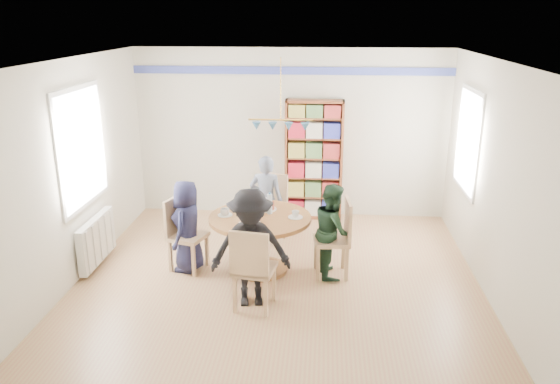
# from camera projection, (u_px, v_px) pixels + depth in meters

# --- Properties ---
(ground) EXTENTS (5.00, 5.00, 0.00)m
(ground) POSITION_uv_depth(u_px,v_px,m) (277.00, 282.00, 6.82)
(ground) COLOR tan
(room_shell) EXTENTS (5.00, 5.00, 5.00)m
(room_shell) POSITION_uv_depth(u_px,v_px,m) (263.00, 137.00, 7.15)
(room_shell) COLOR white
(room_shell) RESTS_ON ground
(radiator) EXTENTS (0.12, 1.00, 0.60)m
(radiator) POSITION_uv_depth(u_px,v_px,m) (97.00, 240.00, 7.19)
(radiator) COLOR silver
(radiator) RESTS_ON ground
(dining_table) EXTENTS (1.30, 1.30, 0.75)m
(dining_table) POSITION_uv_depth(u_px,v_px,m) (260.00, 231.00, 6.95)
(dining_table) COLOR olive
(dining_table) RESTS_ON ground
(chair_left) EXTENTS (0.53, 0.53, 0.96)m
(chair_left) POSITION_uv_depth(u_px,v_px,m) (182.00, 230.00, 7.04)
(chair_left) COLOR tan
(chair_left) RESTS_ON ground
(chair_right) EXTENTS (0.48, 0.48, 1.00)m
(chair_right) POSITION_uv_depth(u_px,v_px,m) (338.00, 235.00, 6.85)
(chair_right) COLOR tan
(chair_right) RESTS_ON ground
(chair_far) EXTENTS (0.54, 0.54, 0.98)m
(chair_far) POSITION_uv_depth(u_px,v_px,m) (271.00, 204.00, 7.95)
(chair_far) COLOR tan
(chair_far) RESTS_ON ground
(chair_near) EXTENTS (0.50, 0.50, 0.99)m
(chair_near) POSITION_uv_depth(u_px,v_px,m) (252.00, 266.00, 6.00)
(chair_near) COLOR tan
(chair_near) RESTS_ON ground
(person_left) EXTENTS (0.46, 0.63, 1.20)m
(person_left) POSITION_uv_depth(u_px,v_px,m) (187.00, 226.00, 6.98)
(person_left) COLOR #161732
(person_left) RESTS_ON ground
(person_right) EXTENTS (0.53, 0.64, 1.21)m
(person_right) POSITION_uv_depth(u_px,v_px,m) (333.00, 230.00, 6.84)
(person_right) COLOR black
(person_right) RESTS_ON ground
(person_far) EXTENTS (0.51, 0.36, 1.31)m
(person_far) POSITION_uv_depth(u_px,v_px,m) (266.00, 200.00, 7.77)
(person_far) COLOR gray
(person_far) RESTS_ON ground
(person_near) EXTENTS (0.97, 0.66, 1.39)m
(person_near) POSITION_uv_depth(u_px,v_px,m) (251.00, 248.00, 6.10)
(person_near) COLOR black
(person_near) RESTS_ON ground
(bookshelf) EXTENTS (0.92, 0.27, 1.92)m
(bookshelf) POSITION_uv_depth(u_px,v_px,m) (314.00, 161.00, 8.71)
(bookshelf) COLOR brown
(bookshelf) RESTS_ON ground
(tableware) EXTENTS (1.08, 1.08, 0.28)m
(tableware) POSITION_uv_depth(u_px,v_px,m) (258.00, 211.00, 6.90)
(tableware) COLOR white
(tableware) RESTS_ON dining_table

